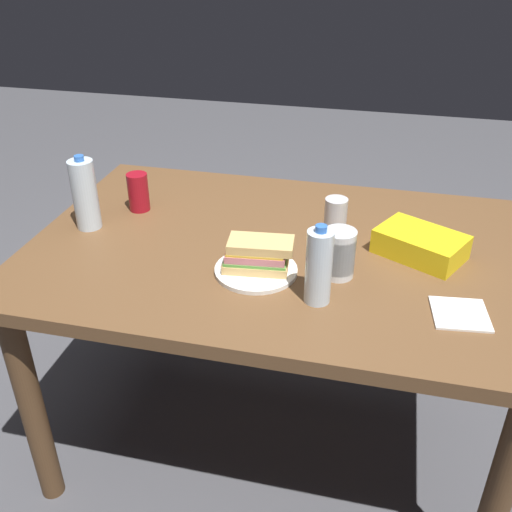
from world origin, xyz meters
TOP-DOWN VIEW (x-y plane):
  - ground_plane at (0.00, 0.00)m, footprint 8.00×8.00m
  - dining_table at (0.00, 0.00)m, footprint 1.43×0.96m
  - paper_plate at (-0.03, -0.16)m, footprint 0.22×0.22m
  - sandwich at (-0.03, -0.15)m, footprint 0.19×0.11m
  - soda_can_red at (-0.48, 0.13)m, footprint 0.07×0.07m
  - chip_bag at (0.39, 0.04)m, footprint 0.27×0.24m
  - water_bottle_tall at (0.15, -0.25)m, footprint 0.06×0.06m
  - plastic_cup_stack at (0.18, -0.12)m, footprint 0.08×0.08m
  - water_bottle_spare at (-0.58, -0.02)m, footprint 0.07×0.07m
  - soda_can_silver at (0.15, 0.09)m, footprint 0.07×0.07m
  - paper_napkin at (0.49, -0.23)m, footprint 0.14×0.14m

SIDE VIEW (x-z plane):
  - ground_plane at x=0.00m, z-range 0.00..0.00m
  - dining_table at x=0.00m, z-range 0.28..1.04m
  - paper_napkin at x=0.49m, z-range 0.76..0.76m
  - paper_plate at x=-0.03m, z-range 0.76..0.77m
  - chip_bag at x=0.39m, z-range 0.76..0.83m
  - sandwich at x=-0.03m, z-range 0.77..0.85m
  - soda_can_red at x=-0.48m, z-range 0.76..0.88m
  - soda_can_silver at x=0.15m, z-range 0.76..0.88m
  - plastic_cup_stack at x=0.18m, z-range 0.76..0.89m
  - water_bottle_tall at x=0.15m, z-range 0.75..0.96m
  - water_bottle_spare at x=-0.58m, z-range 0.75..0.98m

